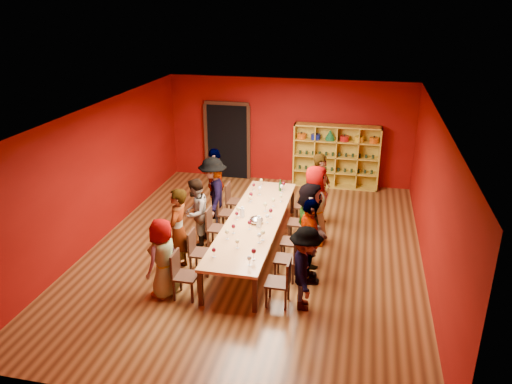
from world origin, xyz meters
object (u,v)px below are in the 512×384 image
Objects in this scene: person_right_1 at (309,242)px; chair_person_right_3 at (301,220)px; tasting_table at (255,221)px; person_left_4 at (215,183)px; chair_person_left_1 at (197,249)px; wine_bottle at (280,186)px; spittoon_bowl at (256,220)px; person_left_2 at (196,213)px; person_right_2 at (309,224)px; chair_person_right_0 at (282,280)px; chair_person_right_2 at (295,239)px; chair_person_left_2 at (214,225)px; chair_person_right_1 at (290,256)px; person_left_0 at (163,258)px; chair_person_left_3 at (224,210)px; person_right_0 at (305,269)px; person_left_1 at (178,231)px; chair_person_left_4 at (232,199)px; person_right_4 at (321,190)px; person_left_3 at (213,194)px; chair_person_right_4 at (307,203)px; chair_person_left_0 at (181,272)px; shelving_unit at (336,153)px.

person_right_1 is 1.91× the size of chair_person_right_3.
person_left_4 reaches higher than tasting_table.
chair_person_left_1 is 3.07× the size of wine_bottle.
chair_person_right_3 is at bearing 46.57° from spittoon_bowl.
person_left_2 is 2.51m from person_right_2.
chair_person_right_0 is 1.60m from chair_person_right_2.
person_left_4 reaches higher than chair_person_left_1.
chair_person_left_2 and chair_person_right_0 have the same top height.
chair_person_right_0 and chair_person_right_1 have the same top height.
person_left_0 is at bearing -155.05° from chair_person_right_1.
person_right_0 is (2.21, -2.71, 0.28)m from chair_person_left_3.
chair_person_right_0 is 1.00× the size of chair_person_right_2.
person_left_2 is (-0.03, 1.12, -0.11)m from person_left_1.
person_left_4 reaches higher than chair_person_right_0.
chair_person_right_0 and chair_person_right_3 have the same top height.
chair_person_left_4 is at bearing 74.94° from person_left_4.
chair_person_left_2 is 0.58× the size of person_left_2.
chair_person_right_2 is at bearing 77.18° from person_right_2.
person_left_4 is (-0.42, 2.66, 0.38)m from chair_person_left_1.
chair_person_left_1 is at bearing -176.33° from chair_person_right_1.
chair_person_left_2 is 2.72m from person_right_4.
person_right_1 reaches higher than chair_person_right_2.
chair_person_left_3 is (0.00, 1.96, 0.00)m from chair_person_left_1.
person_left_1 is 2.03m from chair_person_left_3.
person_right_4 is (2.13, 0.81, 0.38)m from chair_person_left_3.
person_left_1 is at bearing 96.21° from person_right_2.
person_left_3 is (-0.26, 0.84, 0.38)m from chair_person_left_2.
person_right_1 is at bearing -5.47° from person_right_0.
tasting_table is 1.35m from chair_person_right_1.
chair_person_left_2 is at bearing -124.31° from wine_bottle.
chair_person_right_1 is (1.82, -1.85, 0.00)m from chair_person_left_3.
person_right_2 is at bearing -168.42° from person_right_4.
person_left_3 is at bearing 175.26° from chair_person_right_3.
chair_person_left_3 is at bearing 15.79° from person_left_4.
chair_person_left_2 is 2.45m from chair_person_right_4.
chair_person_left_3 and chair_person_left_4 have the same top height.
person_right_2 is (2.09, 0.85, 0.38)m from chair_person_left_1.
chair_person_right_1 is 3.03× the size of spittoon_bowl.
person_left_2 reaches higher than wine_bottle.
person_right_0 is at bearing 0.00° from chair_person_right_0.
chair_person_left_2 is 1.00× the size of chair_person_right_2.
chair_person_left_1 is 0.58× the size of person_left_2.
chair_person_left_0 is 0.58× the size of person_right_0.
person_left_1 is at bearing 150.68° from person_right_4.
chair_person_left_4 is 2.02m from chair_person_right_3.
person_left_4 is (-2.73, -2.75, -0.11)m from shelving_unit.
person_right_4 is (2.51, 2.77, 0.01)m from person_left_1.
person_right_2 is 2.18m from wine_bottle.
chair_person_left_0 is at bearing -8.32° from person_left_4.
chair_person_right_4 is 2.06m from spittoon_bowl.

